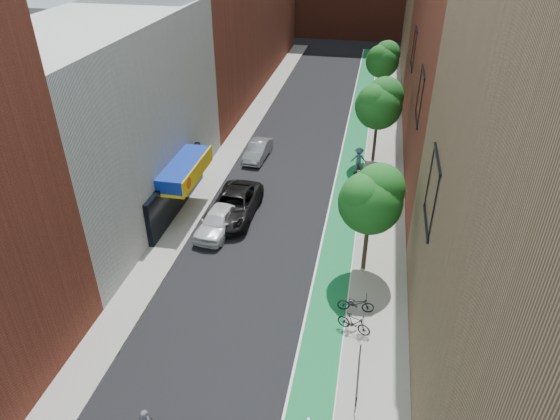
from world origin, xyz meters
The scene contains 17 objects.
ground centered at (0.00, 0.00, 0.00)m, with size 160.00×160.00×0.00m, color black.
bike_lane centered at (4.00, 26.00, 0.01)m, with size 2.00×68.00×0.01m, color #126737.
sidewalk_left centered at (-6.00, 26.00, 0.07)m, with size 2.00×68.00×0.15m, color gray.
sidewalk_right centered at (6.50, 26.00, 0.07)m, with size 3.00×68.00×0.15m, color gray.
building_left_white centered at (-11.00, 14.00, 6.00)m, with size 8.00×20.00×12.00m, color silver.
building_right_mid_red centered at (12.00, 26.00, 11.00)m, with size 8.00×28.00×22.00m, color maroon.
tree_near centered at (5.65, 10.02, 4.66)m, with size 3.40×3.36×6.42m.
tree_mid centered at (5.65, 24.02, 4.89)m, with size 3.55×3.53×6.74m.
tree_far centered at (5.65, 38.02, 4.50)m, with size 3.30×3.25×6.21m.
parked_car_white centered at (-3.50, 12.15, 0.77)m, with size 1.81×4.50×1.53m, color white.
parked_car_black centered at (-3.00, 14.07, 0.83)m, with size 2.74×5.94×1.65m, color black.
parked_car_silver centered at (-3.50, 22.81, 0.68)m, with size 1.44×4.13×1.36m, color gray.
cyclist_lane_near centered at (4.70, 18.23, 0.83)m, with size 0.83×1.76×2.00m.
cyclist_lane_mid centered at (4.70, 19.02, 0.73)m, with size 0.92×1.55×1.92m.
cyclist_lane_far centered at (4.54, 21.63, 1.01)m, with size 1.20×1.56×2.14m.
parked_bike_mid centered at (5.40, 4.98, 0.66)m, with size 0.48×1.70×1.02m, color black.
parked_bike_far centered at (5.40, 6.39, 0.63)m, with size 0.64×1.83×0.96m, color black.
Camera 1 is at (5.32, -12.59, 17.56)m, focal length 32.00 mm.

